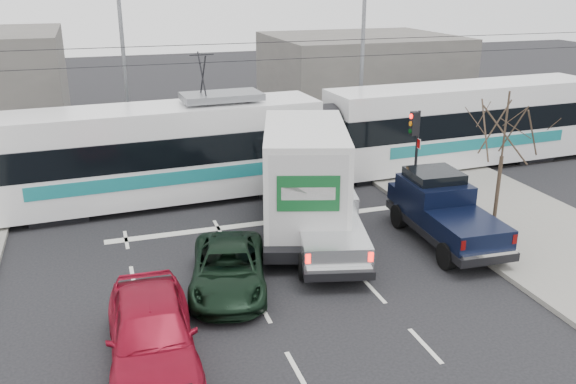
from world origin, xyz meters
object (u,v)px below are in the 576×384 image
object	(u,v)px
traffic_signal	(415,136)
red_car	(152,332)
street_lamp_near	(359,53)
bare_tree	(505,131)
tram	(321,137)
street_lamp_far	(120,57)
navy_pickup	(442,209)
silver_pickup	(326,217)
box_truck	(304,177)
green_car	(228,269)

from	to	relation	value
traffic_signal	red_car	world-z (taller)	traffic_signal
traffic_signal	street_lamp_near	size ratio (longest dim) A/B	0.40
bare_tree	tram	xyz separation A→B (m)	(-3.83, 7.43, -1.72)
street_lamp_far	navy_pickup	distance (m)	16.98
street_lamp_far	red_car	bearing A→B (deg)	-92.19
silver_pickup	navy_pickup	bearing A→B (deg)	4.19
navy_pickup	bare_tree	bearing A→B (deg)	-1.45
tram	box_truck	distance (m)	5.44
navy_pickup	street_lamp_near	bearing A→B (deg)	83.53
tram	bare_tree	bearing A→B (deg)	-65.74
navy_pickup	silver_pickup	bearing A→B (deg)	172.70
tram	green_car	xyz separation A→B (m)	(-6.10, -8.48, -1.43)
street_lamp_far	box_truck	distance (m)	12.61
silver_pickup	box_truck	bearing A→B (deg)	109.59
street_lamp_near	navy_pickup	bearing A→B (deg)	-99.00
bare_tree	traffic_signal	world-z (taller)	bare_tree
box_truck	navy_pickup	world-z (taller)	box_truck
traffic_signal	green_car	bearing A→B (deg)	-150.15
tram	red_car	bearing A→B (deg)	-129.69
tram	silver_pickup	world-z (taller)	tram
street_lamp_near	silver_pickup	bearing A→B (deg)	-118.76
traffic_signal	green_car	distance (m)	10.36
traffic_signal	street_lamp_near	world-z (taller)	street_lamp_near
traffic_signal	street_lamp_near	xyz separation A→B (m)	(0.84, 7.50, 2.37)
box_truck	tram	bearing A→B (deg)	80.26
street_lamp_near	red_car	distance (m)	20.28
green_car	traffic_signal	bearing A→B (deg)	43.29
box_truck	navy_pickup	bearing A→B (deg)	-12.77
green_car	red_car	size ratio (longest dim) A/B	0.92
traffic_signal	navy_pickup	world-z (taller)	traffic_signal
bare_tree	navy_pickup	distance (m)	3.37
bare_tree	street_lamp_near	distance (m)	11.58
red_car	bare_tree	bearing A→B (deg)	20.59
traffic_signal	navy_pickup	size ratio (longest dim) A/B	0.64
tram	box_truck	bearing A→B (deg)	-120.03
street_lamp_far	green_car	bearing A→B (deg)	-82.72
street_lamp_near	tram	distance (m)	6.19
box_truck	green_car	distance (m)	5.30
bare_tree	tram	world-z (taller)	tram
green_car	red_car	xyz separation A→B (m)	(-2.53, -3.10, 0.22)
red_car	street_lamp_near	bearing A→B (deg)	54.29
bare_tree	navy_pickup	world-z (taller)	bare_tree
street_lamp_far	tram	xyz separation A→B (m)	(7.96, -6.07, -3.04)
box_truck	green_car	size ratio (longest dim) A/B	1.81
tram	navy_pickup	size ratio (longest dim) A/B	5.15
street_lamp_near	red_car	size ratio (longest dim) A/B	1.78
street_lamp_far	tram	world-z (taller)	street_lamp_far
tram	red_car	xyz separation A→B (m)	(-8.63, -11.58, -1.21)
traffic_signal	green_car	world-z (taller)	traffic_signal
street_lamp_far	red_car	world-z (taller)	street_lamp_far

